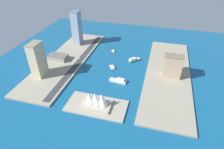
% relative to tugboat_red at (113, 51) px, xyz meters
% --- Properties ---
extents(ground_plane, '(440.00, 440.00, 0.00)m').
position_rel_tugboat_red_xyz_m(ground_plane, '(-16.26, 54.97, -1.36)').
color(ground_plane, '#145684').
extents(quay_west, '(70.00, 240.00, 2.50)m').
position_rel_tugboat_red_xyz_m(quay_west, '(-107.42, 54.97, -0.11)').
color(quay_west, '#9E937F').
rests_on(quay_west, ground_plane).
extents(quay_east, '(70.00, 240.00, 2.50)m').
position_rel_tugboat_red_xyz_m(quay_east, '(74.90, 54.97, -0.11)').
color(quay_east, '#9E937F').
rests_on(quay_east, ground_plane).
extents(peninsula_point, '(79.49, 39.86, 2.00)m').
position_rel_tugboat_red_xyz_m(peninsula_point, '(-18.80, 156.30, -0.36)').
color(peninsula_point, '#A89E89').
rests_on(peninsula_point, ground_plane).
extents(road_strip, '(10.69, 228.00, 0.15)m').
position_rel_tugboat_red_xyz_m(road_strip, '(48.82, 54.97, 1.21)').
color(road_strip, '#38383D').
rests_on(road_strip, quay_east).
extents(tugboat_red, '(10.45, 9.58, 3.61)m').
position_rel_tugboat_red_xyz_m(tugboat_red, '(0.00, 0.00, 0.00)').
color(tugboat_red, red).
rests_on(tugboat_red, ground_plane).
extents(ferry_white_commuter, '(28.90, 10.94, 6.60)m').
position_rel_tugboat_red_xyz_m(ferry_white_commuter, '(-33.93, 95.36, 1.05)').
color(ferry_white_commuter, silver).
rests_on(ferry_white_commuter, ground_plane).
extents(ferry_green_doubledeck, '(21.87, 21.45, 6.51)m').
position_rel_tugboat_red_xyz_m(ferry_green_doubledeck, '(-46.07, 24.64, 1.08)').
color(ferry_green_doubledeck, '#2D8C4C').
rests_on(ferry_green_doubledeck, ground_plane).
extents(catamaran_blue, '(14.41, 17.40, 3.77)m').
position_rel_tugboat_red_xyz_m(catamaran_blue, '(-13.99, 59.34, 0.08)').
color(catamaran_blue, blue).
rests_on(catamaran_blue, ground_plane).
extents(apartment_midrise_tan, '(28.68, 18.18, 36.82)m').
position_rel_tugboat_red_xyz_m(apartment_midrise_tan, '(-111.59, 61.31, 19.58)').
color(apartment_midrise_tan, tan).
rests_on(apartment_midrise_tan, quay_west).
extents(tower_tall_glass, '(16.19, 20.29, 68.27)m').
position_rel_tugboat_red_xyz_m(tower_tall_glass, '(81.10, -12.90, 35.31)').
color(tower_tall_glass, '#8C9EB2').
rests_on(tower_tall_glass, quay_east).
extents(carpark_squat_concrete, '(35.13, 19.84, 9.06)m').
position_rel_tugboat_red_xyz_m(carpark_squat_concrete, '(88.86, 60.48, 5.70)').
color(carpark_squat_concrete, gray).
rests_on(carpark_squat_concrete, quay_east).
extents(office_block_beige, '(15.82, 25.00, 55.31)m').
position_rel_tugboat_red_xyz_m(office_block_beige, '(90.97, 113.09, 28.83)').
color(office_block_beige, '#C6B793').
rests_on(office_block_beige, quay_east).
extents(sedan_silver, '(1.89, 4.66, 1.48)m').
position_rel_tugboat_red_xyz_m(sedan_silver, '(45.56, 104.18, 2.02)').
color(sedan_silver, black).
rests_on(sedan_silver, road_strip).
extents(hatchback_blue, '(1.98, 4.25, 1.63)m').
position_rel_tugboat_red_xyz_m(hatchback_blue, '(46.86, 79.39, 2.08)').
color(hatchback_blue, black).
rests_on(hatchback_blue, road_strip).
extents(taxi_yellow_cab, '(1.98, 4.49, 1.48)m').
position_rel_tugboat_red_xyz_m(taxi_yellow_cab, '(47.11, 8.31, 2.03)').
color(taxi_yellow_cab, black).
rests_on(taxi_yellow_cab, road_strip).
extents(pickup_red, '(1.97, 4.39, 1.52)m').
position_rel_tugboat_red_xyz_m(pickup_red, '(45.30, 70.80, 2.03)').
color(pickup_red, black).
rests_on(pickup_red, road_strip).
extents(van_white, '(1.83, 4.78, 1.57)m').
position_rel_tugboat_red_xyz_m(van_white, '(50.96, 46.49, 2.07)').
color(van_white, black).
rests_on(van_white, road_strip).
extents(traffic_light_waterfront, '(0.36, 0.36, 6.50)m').
position_rel_tugboat_red_xyz_m(traffic_light_waterfront, '(42.56, 48.77, 5.48)').
color(traffic_light_waterfront, black).
rests_on(traffic_light_waterfront, quay_east).
extents(opera_landmark, '(39.05, 25.45, 22.26)m').
position_rel_tugboat_red_xyz_m(opera_landmark, '(-18.72, 156.30, 9.44)').
color(opera_landmark, '#BCAD93').
rests_on(opera_landmark, peninsula_point).
extents(park_tree_cluster, '(10.49, 18.80, 9.57)m').
position_rel_tugboat_red_xyz_m(park_tree_cluster, '(-106.32, 44.01, 7.27)').
color(park_tree_cluster, brown).
rests_on(park_tree_cluster, quay_west).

